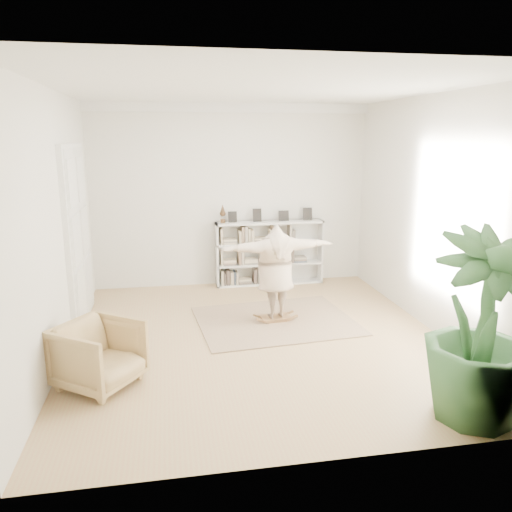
% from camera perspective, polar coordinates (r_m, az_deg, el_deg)
% --- Properties ---
extents(floor, '(6.00, 6.00, 0.00)m').
position_cam_1_polar(floor, '(7.63, 0.24, -9.36)').
color(floor, tan).
rests_on(floor, ground).
extents(room_shell, '(6.00, 6.00, 6.00)m').
position_cam_1_polar(room_shell, '(9.96, -2.91, 16.60)').
color(room_shell, silver).
rests_on(room_shell, floor).
extents(doors, '(0.09, 1.78, 2.92)m').
position_cam_1_polar(doors, '(8.49, -19.67, 2.07)').
color(doors, white).
rests_on(doors, floor).
extents(bookshelf, '(2.20, 0.35, 1.64)m').
position_cam_1_polar(bookshelf, '(10.21, 1.51, 0.29)').
color(bookshelf, silver).
rests_on(bookshelf, floor).
extents(armchair, '(1.21, 1.21, 0.80)m').
position_cam_1_polar(armchair, '(6.41, -17.49, -10.72)').
color(armchair, tan).
rests_on(armchair, floor).
extents(rug, '(2.68, 2.23, 0.02)m').
position_cam_1_polar(rug, '(8.30, 2.22, -7.39)').
color(rug, tan).
rests_on(rug, floor).
extents(rocker_board, '(0.51, 0.33, 0.10)m').
position_cam_1_polar(rocker_board, '(8.28, 2.22, -7.03)').
color(rocker_board, brown).
rests_on(rocker_board, rug).
extents(person, '(1.92, 0.69, 1.53)m').
position_cam_1_polar(person, '(8.03, 2.27, -1.52)').
color(person, beige).
rests_on(person, rocker_board).
extents(houseplant, '(1.23, 1.23, 2.06)m').
position_cam_1_polar(houseplant, '(5.73, 24.34, -7.47)').
color(houseplant, '#2C562B').
rests_on(houseplant, floor).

